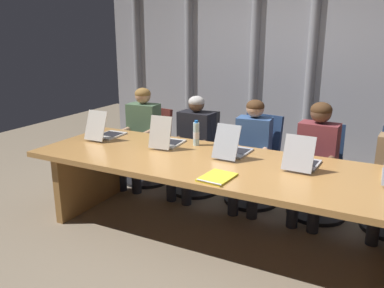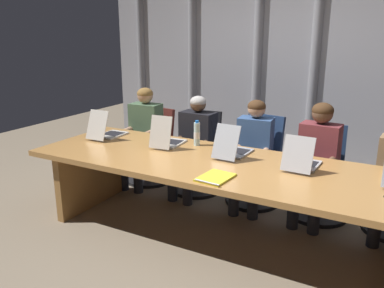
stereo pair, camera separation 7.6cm
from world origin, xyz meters
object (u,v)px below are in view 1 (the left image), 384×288
Objects in this scene: water_bottle_primary at (196,134)px; office_chair_right_mid at (318,181)px; office_chair_center at (254,170)px; office_chair_left_end at (149,154)px; person_left_end at (140,131)px; laptop_center at (233,149)px; person_center at (251,148)px; person_right_mid at (315,154)px; spiral_notepad at (217,177)px; office_chair_left_mid at (196,161)px; laptop_left_mid at (167,140)px; laptop_right_mid at (302,160)px; person_left_mid at (192,141)px; laptop_left_end at (105,132)px.

office_chair_right_mid is at bearing 27.21° from water_bottle_primary.
office_chair_left_end is at bearing -81.24° from office_chair_center.
person_left_end is (-2.09, -0.15, 0.32)m from office_chair_right_mid.
person_center is (-0.01, 0.55, -0.14)m from laptop_center.
laptop_center is at bearing -45.56° from person_right_mid.
spiral_notepad is at bearing 56.92° from office_chair_left_end.
office_chair_center is at bearing -99.94° from person_right_mid.
office_chair_right_mid is 2.12m from person_left_end.
office_chair_left_mid is 0.81× the size of person_center.
office_chair_right_mid is at bearing 90.33° from person_left_end.
person_right_mid reaches higher than laptop_left_mid.
office_chair_left_mid is 1.43m from person_right_mid.
person_left_end is at bearing 70.82° from laptop_center.
office_chair_left_end is 0.77× the size of person_right_mid.
water_bottle_primary is at bearing 82.99° from laptop_right_mid.
office_chair_right_mid is at bearing 100.31° from person_left_mid.
office_chair_left_mid reaches higher than spiral_notepad.
person_right_mid is 1.18m from water_bottle_primary.
office_chair_left_mid reaches higher than office_chair_left_end.
laptop_center is 1.64m from office_chair_left_end.
office_chair_right_mid is 0.80× the size of person_left_mid.
office_chair_right_mid is (1.37, 0.73, -0.45)m from laptop_left_mid.
laptop_center is at bearing 64.60° from person_left_end.
person_right_mid is (0.01, 0.60, -0.12)m from laptop_right_mid.
person_center reaches higher than laptop_left_mid.
person_left_mid is (0.03, -0.16, 0.30)m from office_chair_left_mid.
water_bottle_primary is (-0.45, 0.14, 0.06)m from laptop_center.
laptop_left_end is at bearing 5.11° from office_chair_left_end.
laptop_left_mid is 0.37× the size of person_right_mid.
laptop_left_end is 1.13m from office_chair_left_mid.
laptop_left_end is 1.66m from spiral_notepad.
person_center is at bearing 43.41° from water_bottle_primary.
office_chair_right_mid is at bearing -0.42° from laptop_right_mid.
laptop_right_mid is 1.67× the size of water_bottle_primary.
person_left_mid is 1.44m from spiral_notepad.
water_bottle_primary reaches higher than spiral_notepad.
office_chair_right_mid reaches higher than office_chair_left_end.
person_center is at bearing 101.12° from spiral_notepad.
laptop_left_end is 2.09m from laptop_right_mid.
laptop_center is 0.47m from water_bottle_primary.
office_chair_left_end is (0.04, 0.76, -0.45)m from laptop_left_end.
laptop_center is 0.50× the size of office_chair_left_mid.
office_chair_left_end is 2.79× the size of spiral_notepad.
person_right_mid reaches higher than spiral_notepad.
water_bottle_primary is at bearing 35.54° from person_left_mid.
person_right_mid reaches higher than office_chair_left_mid.
office_chair_left_end is 0.78m from person_left_mid.
person_left_end reaches higher than laptop_left_end.
laptop_left_mid is 1.33m from laptop_right_mid.
office_chair_center is (1.39, 0.00, 0.01)m from office_chair_left_end.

